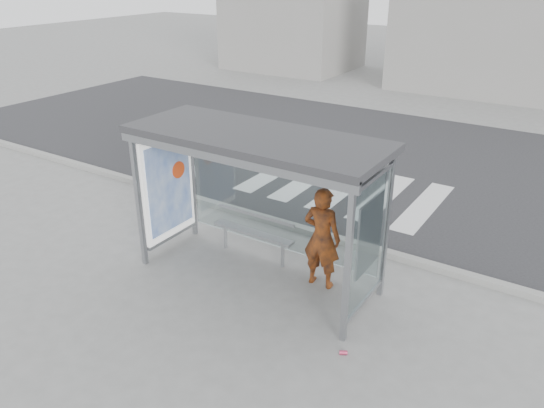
{
  "coord_description": "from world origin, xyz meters",
  "views": [
    {
      "loc": [
        4.51,
        -6.5,
        5.03
      ],
      "look_at": [
        0.19,
        0.2,
        1.39
      ],
      "focal_mm": 35.0,
      "sensor_mm": 36.0,
      "label": 1
    }
  ],
  "objects_px": {
    "bus_shelter": "(239,167)",
    "bench": "(253,232)",
    "person": "(322,238)",
    "soda_can": "(343,353)"
  },
  "relations": [
    {
      "from": "bus_shelter",
      "to": "soda_can",
      "type": "distance_m",
      "value": 3.36
    },
    {
      "from": "soda_can",
      "to": "bus_shelter",
      "type": "bearing_deg",
      "value": 157.42
    },
    {
      "from": "bench",
      "to": "soda_can",
      "type": "distance_m",
      "value": 3.09
    },
    {
      "from": "bus_shelter",
      "to": "soda_can",
      "type": "bearing_deg",
      "value": -22.58
    },
    {
      "from": "person",
      "to": "bench",
      "type": "bearing_deg",
      "value": -8.84
    },
    {
      "from": "soda_can",
      "to": "person",
      "type": "bearing_deg",
      "value": 128.59
    },
    {
      "from": "bus_shelter",
      "to": "bench",
      "type": "height_order",
      "value": "bus_shelter"
    },
    {
      "from": "bus_shelter",
      "to": "person",
      "type": "bearing_deg",
      "value": 15.09
    },
    {
      "from": "bus_shelter",
      "to": "soda_can",
      "type": "xyz_separation_m",
      "value": [
        2.52,
        -1.05,
        -1.95
      ]
    },
    {
      "from": "person",
      "to": "soda_can",
      "type": "bearing_deg",
      "value": 125.48
    }
  ]
}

